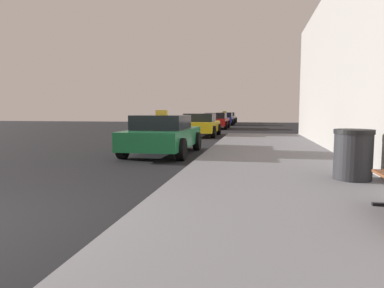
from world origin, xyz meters
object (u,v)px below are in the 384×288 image
trash_bin (353,154)px  car_yellow (201,125)px  car_red (216,121)px  car_green (163,134)px  car_blue (225,119)px  car_white (228,117)px

trash_bin → car_yellow: size_ratio=0.23×
car_red → car_green: bearing=-89.3°
trash_bin → car_blue: car_blue is taller
trash_bin → car_green: size_ratio=0.23×
car_blue → car_white: (-0.16, 6.72, -0.00)m
car_blue → car_red: bearing=-89.9°
car_yellow → car_blue: car_blue is taller
car_green → trash_bin: bearing=-40.2°
trash_bin → car_blue: (-4.90, 27.93, 0.03)m
trash_bin → car_blue: 28.36m
car_white → car_yellow: bearing=-89.4°
trash_bin → car_blue: size_ratio=0.22×
car_white → car_red: bearing=-89.3°
car_green → car_red: bearing=90.7°
car_red → car_white: bearing=90.7°
car_green → car_yellow: bearing=90.8°
trash_bin → car_white: (-5.06, 34.65, 0.03)m
car_yellow → car_white: same height
car_white → car_green: bearing=-89.3°
car_red → car_white: size_ratio=0.99×
car_blue → car_white: car_blue is taller
trash_bin → car_green: car_green is taller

